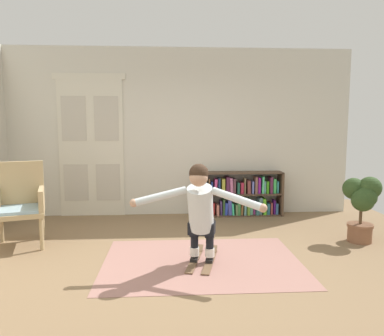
{
  "coord_description": "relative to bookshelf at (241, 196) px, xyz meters",
  "views": [
    {
      "loc": [
        -0.2,
        -3.94,
        1.62
      ],
      "look_at": [
        0.09,
        0.71,
        1.05
      ],
      "focal_mm": 34.72,
      "sensor_mm": 36.0,
      "label": 1
    }
  ],
  "objects": [
    {
      "name": "ground_plane",
      "position": [
        -1.05,
        -2.39,
        -0.35
      ],
      "size": [
        7.2,
        7.2,
        0.0
      ],
      "primitive_type": "plane",
      "color": "#7E6345"
    },
    {
      "name": "person_skier",
      "position": [
        -0.91,
        -2.32,
        0.34
      ],
      "size": [
        1.43,
        0.74,
        1.11
      ],
      "color": "white",
      "rests_on": "skis_pair"
    },
    {
      "name": "wicker_chair",
      "position": [
        -3.23,
        -1.39,
        0.23
      ],
      "size": [
        0.75,
        0.75,
        1.1
      ],
      "color": "tan",
      "rests_on": "ground"
    },
    {
      "name": "rug",
      "position": [
        -0.88,
        -2.18,
        -0.34
      ],
      "size": [
        2.3,
        1.66,
        0.01
      ],
      "primitive_type": "cube",
      "color": "#9B6C62",
      "rests_on": "ground"
    },
    {
      "name": "skis_pair",
      "position": [
        -0.87,
        -2.15,
        -0.33
      ],
      "size": [
        0.45,
        0.84,
        0.07
      ],
      "color": "brown",
      "rests_on": "rug"
    },
    {
      "name": "potted_plant",
      "position": [
        1.36,
        -1.56,
        0.21
      ],
      "size": [
        0.47,
        0.47,
        0.9
      ],
      "color": "brown",
      "rests_on": "ground"
    },
    {
      "name": "back_wall",
      "position": [
        -1.05,
        0.21,
        1.1
      ],
      "size": [
        6.0,
        0.1,
        2.9
      ],
      "primitive_type": "cube",
      "color": "beige",
      "rests_on": "ground"
    },
    {
      "name": "bookshelf",
      "position": [
        0.0,
        0.0,
        0.0
      ],
      "size": [
        1.43,
        0.3,
        0.77
      ],
      "color": "#4C382A",
      "rests_on": "ground"
    },
    {
      "name": "double_door",
      "position": [
        -2.59,
        0.15,
        0.88
      ],
      "size": [
        1.22,
        0.05,
        2.45
      ],
      "color": "beige",
      "rests_on": "ground"
    }
  ]
}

